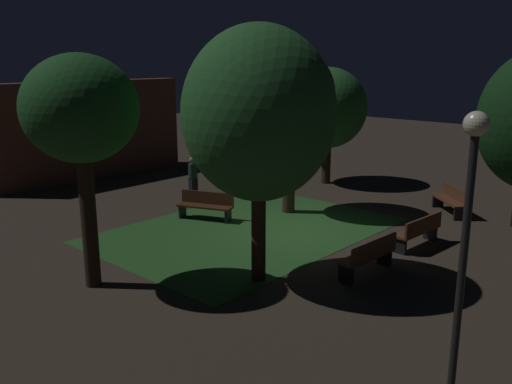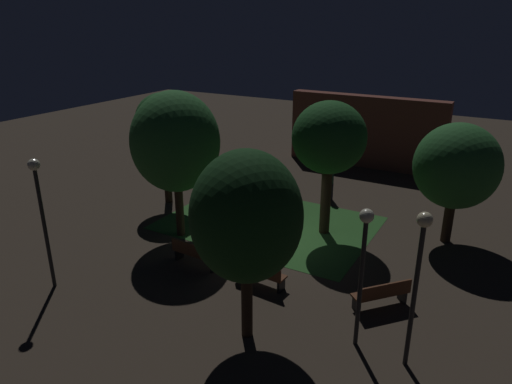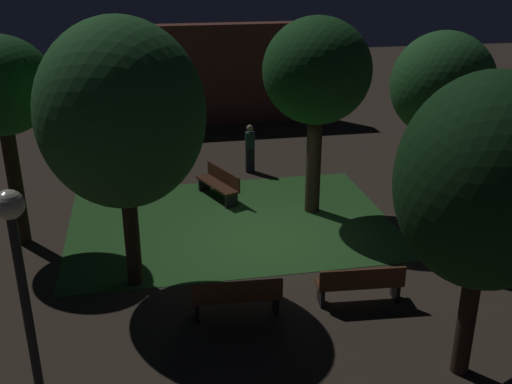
{
  "view_description": "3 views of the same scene",
  "coord_description": "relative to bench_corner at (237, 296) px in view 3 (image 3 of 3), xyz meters",
  "views": [
    {
      "loc": [
        -12.1,
        -9.37,
        5.03
      ],
      "look_at": [
        -0.2,
        1.37,
        1.06
      ],
      "focal_mm": 38.14,
      "sensor_mm": 36.0,
      "label": 1
    },
    {
      "loc": [
        7.76,
        -14.85,
        8.23
      ],
      "look_at": [
        -1.16,
        0.88,
        1.45
      ],
      "focal_mm": 32.78,
      "sensor_mm": 36.0,
      "label": 2
    },
    {
      "loc": [
        -2.9,
        -13.42,
        6.89
      ],
      "look_at": [
        -0.21,
        0.31,
        1.22
      ],
      "focal_mm": 42.19,
      "sensor_mm": 36.0,
      "label": 3
    }
  ],
  "objects": [
    {
      "name": "tree_near_wall",
      "position": [
        3.56,
        -2.4,
        3.06
      ],
      "size": [
        2.88,
        2.88,
        5.29
      ],
      "color": "#2D2116",
      "rests_on": "ground"
    },
    {
      "name": "tree_left_canopy",
      "position": [
        -1.99,
        1.74,
        3.35
      ],
      "size": [
        3.38,
        3.38,
        5.77
      ],
      "color": "#38281C",
      "rests_on": "ground"
    },
    {
      "name": "bench_near_trees",
      "position": [
        2.59,
        0.0,
        0.0
      ],
      "size": [
        1.83,
        0.61,
        0.88
      ],
      "color": "brown",
      "rests_on": "ground"
    },
    {
      "name": "ground_plane",
      "position": [
        1.3,
        3.24,
        -0.48
      ],
      "size": [
        60.0,
        60.0,
        0.0
      ],
      "primitive_type": "plane",
      "color": "#3D3328"
    },
    {
      "name": "building_wall_backdrop",
      "position": [
        1.5,
        14.55,
        1.57
      ],
      "size": [
        8.98,
        0.8,
        4.09
      ],
      "primitive_type": "cube",
      "color": "brown",
      "rests_on": "ground"
    },
    {
      "name": "bench_back_row",
      "position": [
        6.41,
        0.71,
        0.0
      ],
      "size": [
        1.55,
        1.66,
        0.88
      ],
      "color": "brown",
      "rests_on": "ground"
    },
    {
      "name": "bench_lawn_edge",
      "position": [
        0.51,
        6.24,
        0.0
      ],
      "size": [
        1.12,
        1.85,
        0.88
      ],
      "color": "#422314",
      "rests_on": "ground"
    },
    {
      "name": "bench_corner",
      "position": [
        0.0,
        0.0,
        0.0
      ],
      "size": [
        1.82,
        0.58,
        0.88
      ],
      "color": "brown",
      "rests_on": "ground"
    },
    {
      "name": "grass_lawn",
      "position": [
        0.56,
        4.48,
        -0.48
      ],
      "size": [
        8.58,
        6.12,
        0.01
      ],
      "primitive_type": "cube",
      "color": "#2D6028",
      "rests_on": "ground"
    },
    {
      "name": "lamp_post_plaza_west",
      "position": [
        -3.19,
        -3.36,
        2.48
      ],
      "size": [
        0.36,
        0.36,
        4.32
      ],
      "color": "black",
      "rests_on": "ground"
    },
    {
      "name": "tree_tall_center",
      "position": [
        2.94,
        4.81,
        3.42
      ],
      "size": [
        2.85,
        2.85,
        5.35
      ],
      "color": "#38281C",
      "rests_on": "ground"
    },
    {
      "name": "tree_back_left",
      "position": [
        7.38,
        6.41,
        2.58
      ],
      "size": [
        3.13,
        3.13,
        4.68
      ],
      "color": "#38281C",
      "rests_on": "ground"
    },
    {
      "name": "pedestrian",
      "position": [
        1.81,
        8.3,
        0.37
      ],
      "size": [
        0.32,
        0.32,
        1.61
      ],
      "color": "black",
      "rests_on": "ground"
    },
    {
      "name": "tree_back_right",
      "position": [
        -4.74,
        4.32,
        3.45
      ],
      "size": [
        2.46,
        2.46,
        5.14
      ],
      "color": "#2D2116",
      "rests_on": "ground"
    }
  ]
}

